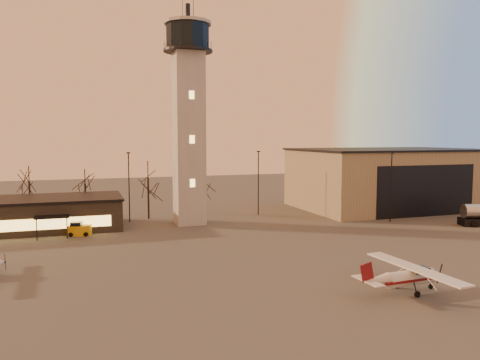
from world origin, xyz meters
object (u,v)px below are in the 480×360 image
object	(u,v)px
control_tower	(189,108)
cessna_front	(411,280)
terminal	(22,215)
service_cart	(79,230)
hangar	(387,178)

from	to	relation	value
control_tower	cessna_front	xyz separation A→B (m)	(10.20, -34.75, -15.34)
cessna_front	terminal	bearing A→B (deg)	128.20
cessna_front	service_cart	xyz separation A→B (m)	(-25.12, 31.18, -0.32)
control_tower	terminal	bearing A→B (deg)	174.85
service_cart	hangar	bearing A→B (deg)	20.94
hangar	control_tower	bearing A→B (deg)	-173.69
cessna_front	hangar	bearing A→B (deg)	53.30
control_tower	terminal	world-z (taller)	control_tower
hangar	service_cart	xyz separation A→B (m)	(-50.93, -7.55, -4.50)
hangar	cessna_front	xyz separation A→B (m)	(-25.80, -38.73, -4.17)
control_tower	cessna_front	distance (m)	39.33
cessna_front	service_cart	distance (m)	40.04
hangar	cessna_front	distance (m)	46.73
cessna_front	control_tower	bearing A→B (deg)	103.32
terminal	cessna_front	bearing A→B (deg)	-48.77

